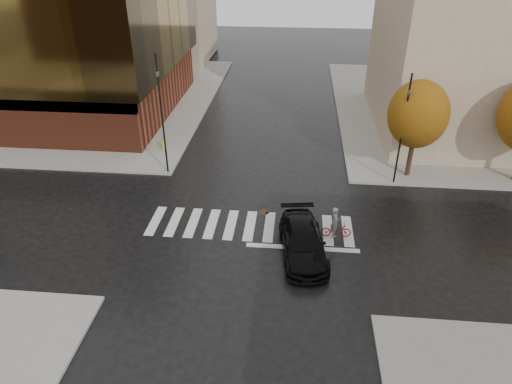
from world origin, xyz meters
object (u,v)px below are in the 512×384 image
cyclist (336,227)px  traffic_light_nw (161,107)px  sedan (303,242)px  traffic_light_ne (404,123)px  fire_hydrant (163,144)px

cyclist → traffic_light_nw: traffic_light_nw is taller
sedan → traffic_light_nw: traffic_light_nw is taller
sedan → cyclist: size_ratio=2.89×
sedan → traffic_light_nw: (-9.27, 8.10, 4.04)m
traffic_light_ne → cyclist: bearing=33.5°
cyclist → fire_hydrant: cyclist is taller
traffic_light_nw → fire_hydrant: bearing=-143.2°
traffic_light_ne → fire_hydrant: bearing=-35.8°
fire_hydrant → sedan: bearing=-48.1°
cyclist → sedan: bearing=132.2°
sedan → cyclist: bearing=35.9°
sedan → fire_hydrant: bearing=123.7°
traffic_light_nw → fire_hydrant: 5.80m
sedan → traffic_light_ne: traffic_light_ne is taller
sedan → fire_hydrant: sedan is taller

